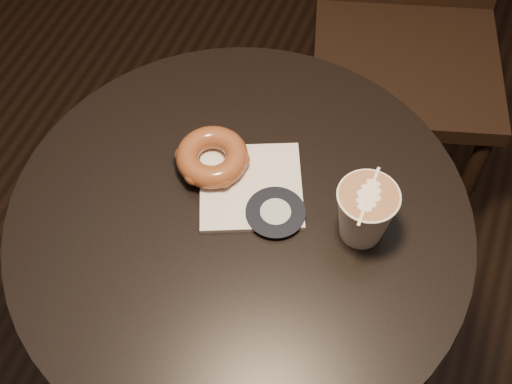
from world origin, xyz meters
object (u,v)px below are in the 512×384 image
pastry_bag (251,187)px  doughnut (212,157)px  latte_cup (365,214)px  cafe_table (242,277)px

pastry_bag → doughnut: doughnut is taller
latte_cup → doughnut: bearing=173.3°
doughnut → latte_cup: latte_cup is taller
latte_cup → cafe_table: bearing=-166.5°
doughnut → latte_cup: bearing=-6.7°
pastry_bag → latte_cup: bearing=-27.5°
cafe_table → pastry_bag: bearing=93.3°
cafe_table → pastry_bag: size_ratio=4.84×
cafe_table → doughnut: size_ratio=6.68×
pastry_bag → cafe_table: bearing=-110.0°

